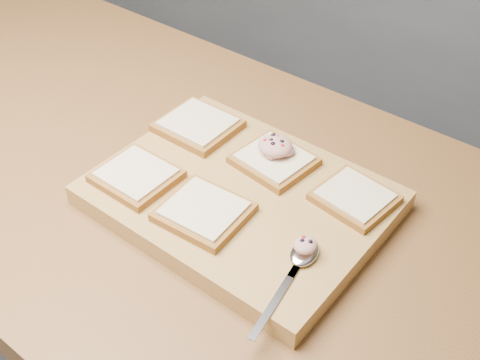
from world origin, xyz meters
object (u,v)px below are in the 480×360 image
object	(u,v)px
cutting_board	(240,198)
spoon	(300,259)
bread_far_center	(274,160)
tuna_salad_dollop	(275,146)

from	to	relation	value
cutting_board	spoon	size ratio (longest dim) A/B	2.34
bread_far_center	tuna_salad_dollop	world-z (taller)	tuna_salad_dollop
bread_far_center	tuna_salad_dollop	size ratio (longest dim) A/B	2.22
cutting_board	spoon	bearing A→B (deg)	-22.60
tuna_salad_dollop	bread_far_center	bearing A→B (deg)	-59.83
cutting_board	bread_far_center	bearing A→B (deg)	86.97
tuna_salad_dollop	spoon	size ratio (longest dim) A/B	0.31
bread_far_center	spoon	distance (m)	0.22
cutting_board	spoon	distance (m)	0.18
cutting_board	tuna_salad_dollop	distance (m)	0.11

